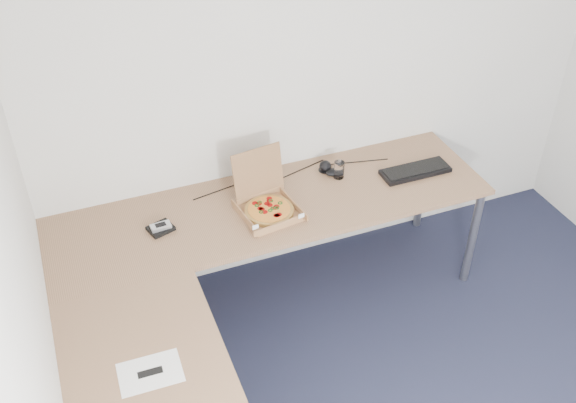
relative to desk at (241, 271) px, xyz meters
name	(u,v)px	position (x,y,z in m)	size (l,w,h in m)	color
room_shell	(520,274)	(0.82, -0.97, 0.55)	(3.50, 3.50, 2.50)	silver
desk	(241,271)	(0.00, 0.00, 0.00)	(2.50, 2.20, 0.73)	#936A4A
pizza_box	(268,206)	(0.28, 0.37, 0.07)	(0.30, 0.35, 0.31)	#A67348
drinking_glass	(339,170)	(0.78, 0.53, 0.08)	(0.06, 0.06, 0.11)	white
keyboard	(415,171)	(1.23, 0.40, 0.04)	(0.42, 0.15, 0.03)	black
mouse	(334,172)	(0.77, 0.56, 0.05)	(0.11, 0.07, 0.04)	black
wallet	(161,228)	(-0.31, 0.43, 0.04)	(0.13, 0.11, 0.02)	black
phone	(161,226)	(-0.31, 0.42, 0.06)	(0.11, 0.06, 0.02)	#B2B5BA
paper_sheet	(150,372)	(-0.56, -0.48, 0.03)	(0.27, 0.19, 0.00)	white
dome_speaker	(325,165)	(0.74, 0.62, 0.06)	(0.08, 0.08, 0.07)	black
cable_bundle	(288,175)	(0.51, 0.65, 0.03)	(0.59, 0.04, 0.01)	black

